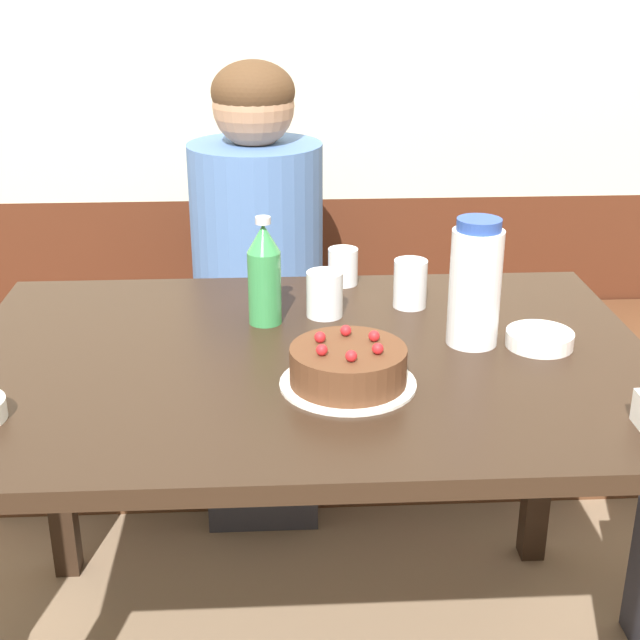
{
  "coord_description": "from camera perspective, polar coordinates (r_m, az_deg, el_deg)",
  "views": [
    {
      "loc": [
        -0.06,
        -1.53,
        1.46
      ],
      "look_at": [
        0.03,
        0.05,
        0.82
      ],
      "focal_mm": 50.0,
      "sensor_mm": 36.0,
      "label": 1
    }
  ],
  "objects": [
    {
      "name": "dining_table",
      "position": [
        1.72,
        -0.78,
        -5.21
      ],
      "size": [
        1.31,
        0.89,
        0.77
      ],
      "color": "black",
      "rests_on": "ground_plane"
    },
    {
      "name": "glass_water_tall",
      "position": [
        1.9,
        5.79,
        2.34
      ],
      "size": [
        0.07,
        0.07,
        0.1
      ],
      "color": "silver",
      "rests_on": "dining_table"
    },
    {
      "name": "back_wall",
      "position": [
        2.59,
        -1.86,
        17.3
      ],
      "size": [
        4.8,
        0.04,
        2.5
      ],
      "color": "#4C2314",
      "rests_on": "ground_plane"
    },
    {
      "name": "person_pale_blue_shirt",
      "position": [
        2.39,
        -3.93,
        1.01
      ],
      "size": [
        0.34,
        0.34,
        1.24
      ],
      "rotation": [
        0.0,
        0.0,
        -1.57
      ],
      "color": "#33333D",
      "rests_on": "ground_plane"
    },
    {
      "name": "bowl_rice_small",
      "position": [
        1.76,
        13.87,
        -1.18
      ],
      "size": [
        0.13,
        0.13,
        0.03
      ],
      "color": "white",
      "rests_on": "dining_table"
    },
    {
      "name": "soju_bottle",
      "position": [
        1.79,
        -3.59,
        3.0
      ],
      "size": [
        0.07,
        0.07,
        0.22
      ],
      "color": "#388E4C",
      "rests_on": "dining_table"
    },
    {
      "name": "glass_shot_small",
      "position": [
        1.84,
        0.3,
        1.68
      ],
      "size": [
        0.08,
        0.08,
        0.1
      ],
      "color": "silver",
      "rests_on": "dining_table"
    },
    {
      "name": "water_pitcher",
      "position": [
        1.71,
        9.9,
        2.3
      ],
      "size": [
        0.1,
        0.1,
        0.25
      ],
      "color": "white",
      "rests_on": "dining_table"
    },
    {
      "name": "glass_tumbler_short",
      "position": [
        2.03,
        1.48,
        3.45
      ],
      "size": [
        0.07,
        0.07,
        0.08
      ],
      "color": "silver",
      "rests_on": "dining_table"
    },
    {
      "name": "bench_seat",
      "position": [
        2.66,
        -1.48,
        -5.39
      ],
      "size": [
        2.43,
        0.38,
        0.48
      ],
      "color": "#56331E",
      "rests_on": "ground_plane"
    },
    {
      "name": "birthday_cake",
      "position": [
        1.55,
        1.81,
        -3.02
      ],
      "size": [
        0.24,
        0.24,
        0.09
      ],
      "color": "white",
      "rests_on": "dining_table"
    }
  ]
}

